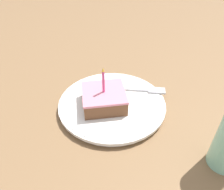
{
  "coord_description": "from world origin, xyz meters",
  "views": [
    {
      "loc": [
        -0.09,
        -0.42,
        0.37
      ],
      "look_at": [
        -0.02,
        -0.01,
        0.04
      ],
      "focal_mm": 35.0,
      "sensor_mm": 36.0,
      "label": 1
    }
  ],
  "objects": [
    {
      "name": "ground_plane",
      "position": [
        0.0,
        0.0,
        -0.02
      ],
      "size": [
        2.4,
        2.4,
        0.04
      ],
      "color": "brown",
      "rests_on": "ground"
    },
    {
      "name": "plate",
      "position": [
        -0.02,
        -0.01,
        0.01
      ],
      "size": [
        0.27,
        0.27,
        0.02
      ],
      "color": "white",
      "rests_on": "ground_plane"
    },
    {
      "name": "cake_slice",
      "position": [
        -0.04,
        -0.02,
        0.04
      ],
      "size": [
        0.1,
        0.1,
        0.11
      ],
      "color": "brown",
      "rests_on": "plate"
    },
    {
      "name": "fork",
      "position": [
        0.05,
        0.03,
        0.02
      ],
      "size": [
        0.18,
        0.06,
        0.0
      ],
      "color": "#B2B2B7",
      "rests_on": "plate"
    }
  ]
}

